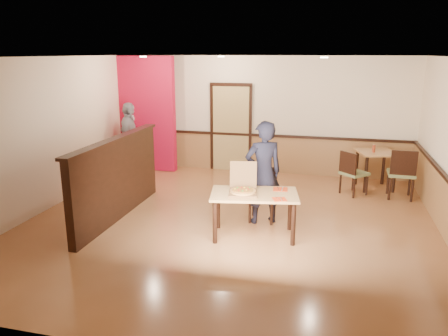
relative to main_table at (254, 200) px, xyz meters
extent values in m
plane|color=#AE7043|center=(-0.50, 0.45, -0.62)|extent=(7.00, 7.00, 0.00)
plane|color=black|center=(-0.50, 0.45, 2.18)|extent=(7.00, 7.00, 0.00)
plane|color=#F3E0BE|center=(-0.50, 3.95, 0.78)|extent=(7.00, 0.00, 7.00)
plane|color=#F3E0BE|center=(-4.00, 0.45, 0.78)|extent=(0.00, 7.00, 7.00)
cube|color=#9B6C3E|center=(-0.50, 3.92, -0.17)|extent=(7.00, 0.04, 0.90)
cube|color=black|center=(-0.50, 3.90, 0.30)|extent=(7.00, 0.06, 0.06)
cube|color=tan|center=(-1.30, 3.91, 0.43)|extent=(0.90, 0.06, 2.10)
cube|color=black|center=(-2.50, 0.25, 0.08)|extent=(0.14, 3.00, 1.40)
cube|color=black|center=(-2.50, 0.25, 0.80)|extent=(0.20, 3.10, 0.05)
cube|color=#AD0C2E|center=(-3.40, 3.45, 0.78)|extent=(1.60, 0.20, 2.78)
cylinder|color=#FCE6B0|center=(-2.80, 2.25, 2.16)|extent=(0.14, 0.14, 0.02)
cylinder|color=#FCE6B0|center=(-1.30, 2.95, 2.16)|extent=(0.14, 0.14, 0.02)
cylinder|color=#FCE6B0|center=(0.90, 1.95, 2.16)|extent=(0.14, 0.14, 0.02)
cube|color=#B7854D|center=(0.00, 0.00, 0.09)|extent=(1.47, 1.01, 0.04)
cylinder|color=black|center=(-0.53, -0.41, -0.28)|extent=(0.07, 0.07, 0.69)
cylinder|color=black|center=(-0.64, 0.20, -0.28)|extent=(0.07, 0.07, 0.69)
cylinder|color=black|center=(0.64, -0.20, -0.28)|extent=(0.07, 0.07, 0.69)
cylinder|color=black|center=(0.53, 0.41, -0.28)|extent=(0.07, 0.07, 0.69)
cube|color=olive|center=(0.02, 0.72, -0.16)|extent=(0.46, 0.46, 0.06)
cube|color=black|center=(0.02, 0.93, 0.09)|extent=(0.44, 0.04, 0.44)
cylinder|color=black|center=(-0.16, 0.53, -0.42)|extent=(0.04, 0.04, 0.40)
cylinder|color=black|center=(-0.17, 0.90, -0.42)|extent=(0.04, 0.04, 0.40)
cylinder|color=black|center=(0.21, 0.53, -0.42)|extent=(0.04, 0.04, 0.40)
cylinder|color=black|center=(0.21, 0.91, -0.42)|extent=(0.04, 0.04, 0.40)
cube|color=olive|center=(1.63, 2.62, -0.16)|extent=(0.64, 0.64, 0.06)
cube|color=black|center=(1.48, 2.47, 0.08)|extent=(0.34, 0.34, 0.43)
cylinder|color=black|center=(1.89, 2.62, -0.42)|extent=(0.04, 0.04, 0.40)
cylinder|color=black|center=(1.63, 2.35, -0.42)|extent=(0.04, 0.04, 0.40)
cylinder|color=black|center=(1.63, 2.89, -0.42)|extent=(0.04, 0.04, 0.40)
cylinder|color=black|center=(1.36, 2.62, -0.42)|extent=(0.04, 0.04, 0.40)
cube|color=olive|center=(2.53, 2.62, -0.11)|extent=(0.52, 0.52, 0.07)
cube|color=black|center=(2.52, 2.39, 0.17)|extent=(0.49, 0.06, 0.49)
cylinder|color=black|center=(2.74, 2.83, -0.40)|extent=(0.05, 0.05, 0.44)
cylinder|color=black|center=(2.73, 2.41, -0.40)|extent=(0.05, 0.05, 0.44)
cylinder|color=black|center=(2.32, 2.84, -0.40)|extent=(0.05, 0.05, 0.44)
cylinder|color=black|center=(2.31, 2.42, -0.40)|extent=(0.05, 0.05, 0.44)
cube|color=#B7854D|center=(2.08, 3.17, 0.18)|extent=(0.95, 0.95, 0.04)
cylinder|color=black|center=(1.87, 2.80, -0.23)|extent=(0.07, 0.07, 0.78)
cylinder|color=black|center=(1.70, 3.38, -0.23)|extent=(0.07, 0.07, 0.78)
cylinder|color=black|center=(2.45, 2.96, -0.23)|extent=(0.07, 0.07, 0.78)
cylinder|color=black|center=(2.29, 3.54, -0.23)|extent=(0.07, 0.07, 0.78)
imported|color=black|center=(0.04, 0.64, 0.27)|extent=(0.78, 0.69, 1.78)
imported|color=gray|center=(-3.50, 2.81, 0.26)|extent=(0.61, 1.09, 1.75)
cube|color=brown|center=(-0.17, -0.08, 0.12)|extent=(0.50, 0.50, 0.03)
cube|color=brown|center=(-0.21, 0.17, 0.35)|extent=(0.44, 0.16, 0.42)
cylinder|color=#C58F47|center=(-0.17, -0.08, 0.15)|extent=(0.52, 0.52, 0.03)
cube|color=red|center=(0.42, -0.21, 0.11)|extent=(0.26, 0.26, 0.00)
cylinder|color=silver|center=(0.39, -0.21, 0.12)|extent=(0.07, 0.16, 0.01)
cube|color=silver|center=(0.45, -0.21, 0.11)|extent=(0.08, 0.18, 0.00)
cube|color=red|center=(0.37, 0.29, 0.11)|extent=(0.25, 0.25, 0.01)
cylinder|color=silver|center=(0.34, 0.29, 0.12)|extent=(0.03, 0.20, 0.01)
cube|color=silver|center=(0.40, 0.29, 0.11)|extent=(0.04, 0.21, 0.00)
cylinder|color=#96351B|center=(2.01, 3.07, 0.28)|extent=(0.06, 0.06, 0.15)
camera|label=1|loc=(1.13, -6.45, 2.26)|focal=35.00mm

